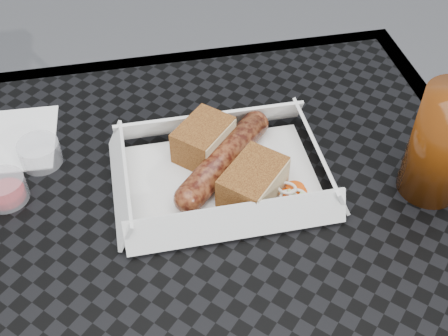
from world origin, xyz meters
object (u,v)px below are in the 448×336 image
at_px(food_tray, 222,179).
at_px(drink_glass, 443,144).
at_px(patio_table, 176,317).
at_px(bratwurst, 224,159).

height_order(food_tray, drink_glass, drink_glass).
relative_size(patio_table, bratwurst, 5.66).
height_order(food_tray, bratwurst, bratwurst).
height_order(patio_table, food_tray, food_tray).
bearing_deg(drink_glass, food_tray, 165.65).
xyz_separation_m(food_tray, bratwurst, (0.00, 0.01, 0.02)).
distance_m(patio_table, drink_glass, 0.35).
distance_m(food_tray, drink_glass, 0.25).
bearing_deg(food_tray, drink_glass, -14.35).
bearing_deg(patio_table, drink_glass, 11.96).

